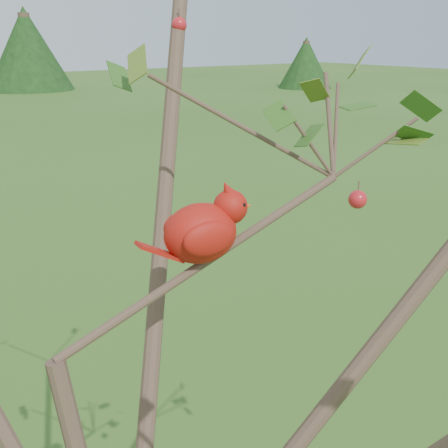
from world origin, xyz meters
name	(u,v)px	position (x,y,z in m)	size (l,w,h in m)	color
crabapple_tree	(121,285)	(0.03, -0.02, 2.12)	(2.35, 2.05, 2.95)	#3A281F
cardinal	(204,229)	(0.24, 0.08, 2.14)	(0.24, 0.13, 0.17)	#A3170E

